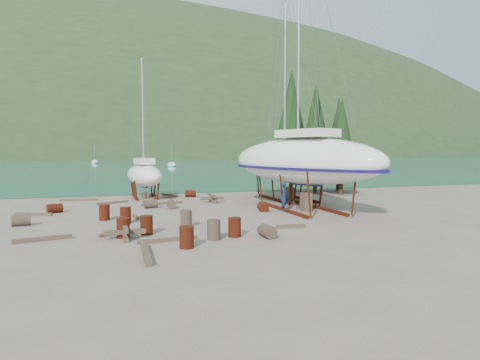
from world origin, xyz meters
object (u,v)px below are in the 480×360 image
object	(u,v)px
small_sailboat_shore	(144,175)
worker	(284,196)
large_sailboat_far	(287,163)
large_sailboat_near	(302,160)

from	to	relation	value
small_sailboat_shore	worker	bearing A→B (deg)	-63.51
large_sailboat_far	worker	world-z (taller)	large_sailboat_far
large_sailboat_near	small_sailboat_shore	distance (m)	14.05
large_sailboat_far	worker	distance (m)	6.70
large_sailboat_far	large_sailboat_near	bearing A→B (deg)	-120.72
small_sailboat_shore	worker	xyz separation A→B (m)	(7.77, -10.80, -0.93)
large_sailboat_far	small_sailboat_shore	distance (m)	11.74
small_sailboat_shore	worker	world-z (taller)	small_sailboat_shore
worker	large_sailboat_far	bearing A→B (deg)	1.69
large_sailboat_near	small_sailboat_shore	bearing A→B (deg)	111.02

